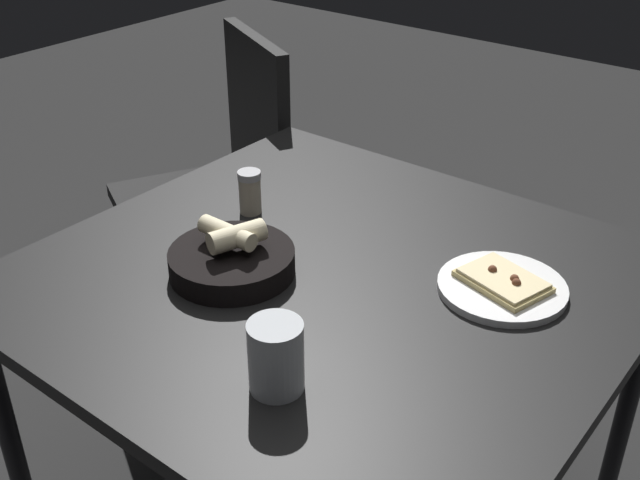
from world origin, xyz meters
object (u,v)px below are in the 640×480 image
(dining_table, at_px, (330,302))
(bread_basket, at_px, (233,259))
(pizza_plate, at_px, (502,286))
(beer_glass, at_px, (276,360))
(pepper_shaker, at_px, (250,194))
(chair_near, at_px, (223,175))

(dining_table, bearing_deg, bread_basket, -142.73)
(dining_table, xyz_separation_m, pizza_plate, (0.27, 0.14, 0.07))
(beer_glass, bearing_deg, dining_table, 113.29)
(pizza_plate, xyz_separation_m, bread_basket, (-0.41, -0.25, 0.02))
(beer_glass, bearing_deg, pizza_plate, 71.79)
(bread_basket, distance_m, pepper_shaker, 0.24)
(chair_near, bearing_deg, bread_basket, -43.42)
(bread_basket, relative_size, pepper_shaker, 2.48)
(bread_basket, distance_m, beer_glass, 0.33)
(chair_near, bearing_deg, pizza_plate, -18.65)
(dining_table, distance_m, chair_near, 0.93)
(pizza_plate, distance_m, pepper_shaker, 0.55)
(dining_table, height_order, beer_glass, beer_glass)
(bread_basket, relative_size, beer_glass, 2.05)
(chair_near, bearing_deg, pepper_shaker, -39.20)
(chair_near, bearing_deg, dining_table, -32.46)
(bread_basket, xyz_separation_m, pepper_shaker, (-0.14, 0.19, 0.01))
(dining_table, xyz_separation_m, beer_glass, (0.13, -0.29, 0.11))
(dining_table, relative_size, pepper_shaker, 11.29)
(beer_glass, height_order, chair_near, chair_near)
(pizza_plate, height_order, pepper_shaker, pepper_shaker)
(pepper_shaker, bearing_deg, beer_glass, -43.32)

